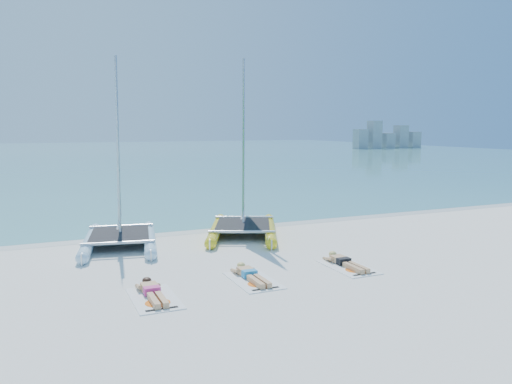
# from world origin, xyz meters

# --- Properties ---
(ground) EXTENTS (140.00, 140.00, 0.00)m
(ground) POSITION_xyz_m (0.00, 0.00, 0.00)
(ground) COLOR silver
(ground) RESTS_ON ground
(sea) EXTENTS (140.00, 115.00, 0.01)m
(sea) POSITION_xyz_m (0.00, 63.00, 0.01)
(sea) COLOR #6AB1AC
(sea) RESTS_ON ground
(wet_sand_strip) EXTENTS (140.00, 1.40, 0.01)m
(wet_sand_strip) POSITION_xyz_m (0.00, 5.50, 0.00)
(wet_sand_strip) COLOR silver
(wet_sand_strip) RESTS_ON ground
(distant_skyline) EXTENTS (14.00, 2.00, 5.00)m
(distant_skyline) POSITION_xyz_m (53.71, 62.00, 1.94)
(distant_skyline) COLOR #959AA4
(distant_skyline) RESTS_ON ground
(catamaran_blue) EXTENTS (3.12, 5.08, 6.47)m
(catamaran_blue) POSITION_xyz_m (-2.65, 4.13, 1.93)
(catamaran_blue) COLOR #C2E4FF
(catamaran_blue) RESTS_ON ground
(catamaran_yellow) EXTENTS (4.09, 5.37, 6.62)m
(catamaran_yellow) POSITION_xyz_m (1.83, 4.38, 2.09)
(catamaran_yellow) COLOR yellow
(catamaran_yellow) RESTS_ON ground
(towel_a) EXTENTS (1.00, 1.85, 0.02)m
(towel_a) POSITION_xyz_m (-2.75, -1.48, 0.01)
(towel_a) COLOR white
(towel_a) RESTS_ON ground
(sunbather_a) EXTENTS (0.37, 1.73, 0.26)m
(sunbather_a) POSITION_xyz_m (-2.75, -1.29, 0.12)
(sunbather_a) COLOR #DAB072
(sunbather_a) RESTS_ON towel_a
(towel_b) EXTENTS (1.00, 1.85, 0.02)m
(towel_b) POSITION_xyz_m (-0.17, -1.16, 0.01)
(towel_b) COLOR white
(towel_b) RESTS_ON ground
(sunbather_b) EXTENTS (0.37, 1.73, 0.26)m
(sunbather_b) POSITION_xyz_m (-0.17, -0.96, 0.12)
(sunbather_b) COLOR #DAB072
(sunbather_b) RESTS_ON towel_b
(towel_c) EXTENTS (1.00, 1.85, 0.02)m
(towel_c) POSITION_xyz_m (2.73, -1.11, 0.01)
(towel_c) COLOR white
(towel_c) RESTS_ON ground
(sunbather_c) EXTENTS (0.37, 1.73, 0.26)m
(sunbather_c) POSITION_xyz_m (2.73, -0.92, 0.12)
(sunbather_c) COLOR #DAB072
(sunbather_c) RESTS_ON towel_c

